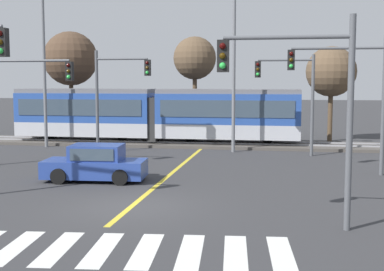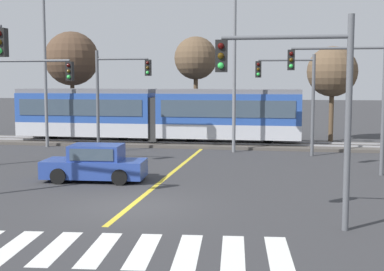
% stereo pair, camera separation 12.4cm
% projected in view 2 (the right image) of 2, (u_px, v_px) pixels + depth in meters
% --- Properties ---
extents(ground_plane, '(200.00, 200.00, 0.00)m').
position_uv_depth(ground_plane, '(131.00, 206.00, 17.75)').
color(ground_plane, '#333335').
extents(track_bed, '(120.00, 4.00, 0.18)m').
position_uv_depth(track_bed, '(206.00, 144.00, 34.36)').
color(track_bed, '#4C4742').
rests_on(track_bed, ground).
extents(rail_near, '(120.00, 0.08, 0.10)m').
position_uv_depth(rail_near, '(204.00, 143.00, 33.64)').
color(rail_near, '#939399').
rests_on(rail_near, track_bed).
extents(rail_far, '(120.00, 0.08, 0.10)m').
position_uv_depth(rail_far, '(208.00, 141.00, 35.05)').
color(rail_far, '#939399').
rests_on(rail_far, track_bed).
extents(light_rail_tram, '(18.50, 2.64, 3.43)m').
position_uv_depth(light_rail_tram, '(156.00, 113.00, 34.72)').
color(light_rail_tram, '#B7BAC1').
rests_on(light_rail_tram, track_bed).
extents(crosswalk_stripe_3, '(0.82, 2.84, 0.01)m').
position_uv_depth(crosswalk_stripe_3, '(14.00, 247.00, 13.40)').
color(crosswalk_stripe_3, silver).
rests_on(crosswalk_stripe_3, ground).
extents(crosswalk_stripe_4, '(0.82, 2.84, 0.01)m').
position_uv_depth(crosswalk_stripe_4, '(56.00, 248.00, 13.31)').
color(crosswalk_stripe_4, silver).
rests_on(crosswalk_stripe_4, ground).
extents(crosswalk_stripe_5, '(0.82, 2.84, 0.01)m').
position_uv_depth(crosswalk_stripe_5, '(100.00, 249.00, 13.22)').
color(crosswalk_stripe_5, silver).
rests_on(crosswalk_stripe_5, ground).
extents(crosswalk_stripe_6, '(0.82, 2.84, 0.01)m').
position_uv_depth(crosswalk_stripe_6, '(143.00, 250.00, 13.13)').
color(crosswalk_stripe_6, silver).
rests_on(crosswalk_stripe_6, ground).
extents(crosswalk_stripe_7, '(0.82, 2.84, 0.01)m').
position_uv_depth(crosswalk_stripe_7, '(188.00, 252.00, 13.04)').
color(crosswalk_stripe_7, silver).
rests_on(crosswalk_stripe_7, ground).
extents(crosswalk_stripe_8, '(0.82, 2.84, 0.01)m').
position_uv_depth(crosswalk_stripe_8, '(233.00, 253.00, 12.95)').
color(crosswalk_stripe_8, silver).
rests_on(crosswalk_stripe_8, ground).
extents(crosswalk_stripe_9, '(0.82, 2.84, 0.01)m').
position_uv_depth(crosswalk_stripe_9, '(279.00, 254.00, 12.86)').
color(crosswalk_stripe_9, silver).
rests_on(crosswalk_stripe_9, ground).
extents(lane_centre_line, '(0.20, 17.55, 0.01)m').
position_uv_depth(lane_centre_line, '(170.00, 174.00, 23.82)').
color(lane_centre_line, gold).
rests_on(lane_centre_line, ground).
extents(sedan_crossing, '(4.32, 2.16, 1.52)m').
position_uv_depth(sedan_crossing, '(95.00, 164.00, 22.18)').
color(sedan_crossing, '#284293').
rests_on(sedan_crossing, ground).
extents(traffic_light_mid_left, '(4.25, 0.38, 5.66)m').
position_uv_depth(traffic_light_mid_left, '(21.00, 89.00, 25.77)').
color(traffic_light_mid_left, '#515459').
rests_on(traffic_light_mid_left, ground).
extents(traffic_light_mid_right, '(4.25, 0.38, 6.10)m').
position_uv_depth(traffic_light_mid_right, '(350.00, 84.00, 23.34)').
color(traffic_light_mid_right, '#515459').
rests_on(traffic_light_mid_right, ground).
extents(traffic_light_near_right, '(3.75, 0.38, 5.94)m').
position_uv_depth(traffic_light_near_right, '(302.00, 91.00, 14.72)').
color(traffic_light_near_right, '#515459').
rests_on(traffic_light_near_right, ground).
extents(traffic_light_far_right, '(3.25, 0.38, 5.57)m').
position_uv_depth(traffic_light_far_right, '(293.00, 88.00, 29.33)').
color(traffic_light_far_right, '#515459').
rests_on(traffic_light_far_right, ground).
extents(traffic_light_far_left, '(3.25, 0.38, 5.86)m').
position_uv_depth(traffic_light_far_left, '(116.00, 86.00, 30.31)').
color(traffic_light_far_left, '#515459').
rests_on(traffic_light_far_left, ground).
extents(street_lamp_west, '(2.28, 0.28, 9.94)m').
position_uv_depth(street_lamp_west, '(48.00, 57.00, 32.97)').
color(street_lamp_west, slate).
rests_on(street_lamp_west, ground).
extents(street_lamp_centre, '(1.86, 0.28, 9.26)m').
position_uv_depth(street_lamp_centre, '(237.00, 63.00, 30.57)').
color(street_lamp_centre, slate).
rests_on(street_lamp_centre, ground).
extents(bare_tree_far_west, '(4.08, 4.08, 7.85)m').
position_uv_depth(bare_tree_far_west, '(72.00, 59.00, 40.48)').
color(bare_tree_far_west, brown).
rests_on(bare_tree_far_west, ground).
extents(bare_tree_west, '(3.11, 3.11, 7.33)m').
position_uv_depth(bare_tree_west, '(196.00, 59.00, 38.72)').
color(bare_tree_west, brown).
rests_on(bare_tree_west, ground).
extents(bare_tree_east, '(3.43, 3.43, 6.48)m').
position_uv_depth(bare_tree_east, '(332.00, 72.00, 36.29)').
color(bare_tree_east, brown).
rests_on(bare_tree_east, ground).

